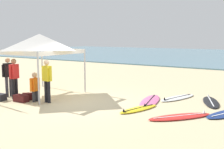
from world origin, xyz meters
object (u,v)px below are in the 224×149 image
object	(u,v)px
surfboard_black	(211,102)
person_black	(8,74)
person_red	(14,76)
surfboard_pink	(150,101)
surfboard_yellow	(138,109)
surfboard_white	(178,98)
canopy_tent	(40,42)
person_orange	(35,86)
gear_bag_near_tent	(21,98)
surfboard_red	(180,117)
person_yellow	(47,78)
gear_bag_by_pole	(30,96)

from	to	relation	value
surfboard_black	person_black	distance (m)	8.63
surfboard_black	person_red	bearing A→B (deg)	-152.00
person_black	surfboard_pink	bearing A→B (deg)	23.40
surfboard_yellow	surfboard_white	size ratio (longest dim) A/B	0.87
canopy_tent	surfboard_yellow	world-z (taller)	canopy_tent
surfboard_white	person_orange	bearing A→B (deg)	-141.87
canopy_tent	gear_bag_near_tent	distance (m)	2.73
surfboard_pink	person_red	bearing A→B (deg)	-152.56
canopy_tent	person_red	xyz separation A→B (m)	(-0.17, -1.30, -1.40)
surfboard_red	person_black	xyz separation A→B (m)	(-7.43, -0.97, 0.95)
surfboard_white	person_red	world-z (taller)	person_red
person_yellow	person_red	bearing A→B (deg)	-169.70
person_black	gear_bag_near_tent	world-z (taller)	person_black
surfboard_white	person_orange	world-z (taller)	person_orange
surfboard_yellow	person_black	xyz separation A→B (m)	(-5.83, -1.11, 0.95)
surfboard_yellow	person_yellow	distance (m)	3.84
gear_bag_near_tent	person_red	bearing A→B (deg)	162.56
person_yellow	gear_bag_near_tent	distance (m)	1.41
surfboard_pink	gear_bag_near_tent	size ratio (longest dim) A/B	4.27
person_yellow	gear_bag_by_pole	size ratio (longest dim) A/B	2.85
canopy_tent	person_yellow	bearing A→B (deg)	-34.79
surfboard_red	gear_bag_by_pole	bearing A→B (deg)	-171.74
person_black	person_orange	size ratio (longest dim) A/B	1.43
gear_bag_by_pole	person_red	bearing A→B (deg)	-159.31
canopy_tent	person_orange	size ratio (longest dim) A/B	2.48
surfboard_pink	person_orange	bearing A→B (deg)	-147.80
person_red	gear_bag_near_tent	xyz separation A→B (m)	(0.61, -0.19, -0.85)
person_orange	gear_bag_near_tent	distance (m)	0.78
canopy_tent	surfboard_white	size ratio (longest dim) A/B	1.36
person_yellow	surfboard_yellow	bearing A→B (deg)	15.22
canopy_tent	surfboard_red	size ratio (longest dim) A/B	1.38
surfboard_red	person_red	size ratio (longest dim) A/B	1.26
gear_bag_by_pole	surfboard_white	bearing A→B (deg)	34.74
surfboard_yellow	surfboard_white	xyz separation A→B (m)	(0.56, 2.53, -0.00)
surfboard_white	person_yellow	world-z (taller)	person_yellow
canopy_tent	person_black	distance (m)	1.97
surfboard_white	gear_bag_by_pole	distance (m)	6.26
surfboard_pink	gear_bag_near_tent	world-z (taller)	gear_bag_near_tent
surfboard_yellow	gear_bag_near_tent	size ratio (longest dim) A/B	3.19
surfboard_pink	surfboard_yellow	world-z (taller)	same
gear_bag_near_tent	surfboard_black	bearing A→B (deg)	31.41
canopy_tent	surfboard_white	xyz separation A→B (m)	(5.60, 2.50, -2.35)
surfboard_red	gear_bag_by_pole	world-z (taller)	gear_bag_by_pole
surfboard_white	gear_bag_by_pole	size ratio (longest dim) A/B	3.66
person_red	surfboard_white	bearing A→B (deg)	33.39
surfboard_pink	surfboard_white	bearing A→B (deg)	58.21
person_red	surfboard_pink	bearing A→B (deg)	27.44
surfboard_yellow	person_red	bearing A→B (deg)	-166.29
surfboard_black	surfboard_yellow	size ratio (longest dim) A/B	1.14
person_red	canopy_tent	bearing A→B (deg)	82.42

